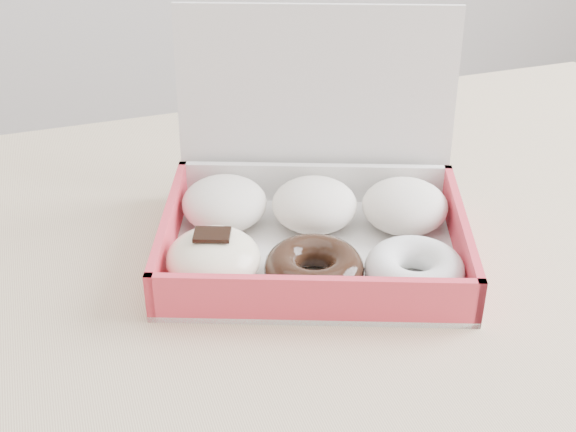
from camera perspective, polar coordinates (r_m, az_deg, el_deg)
name	(u,v)px	position (r m, az deg, el deg)	size (l,w,h in m)	color
table	(282,341)	(0.80, -0.45, -8.85)	(1.20, 0.80, 0.75)	tan
donut_box	(311,218)	(0.78, 1.66, -0.18)	(0.35, 0.32, 0.21)	white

